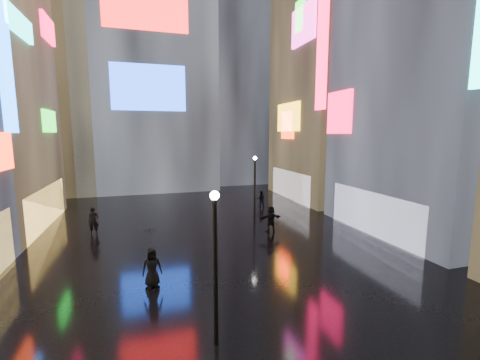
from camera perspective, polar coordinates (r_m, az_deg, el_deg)
name	(u,v)px	position (r m, az deg, el deg)	size (l,w,h in m)	color
ground	(206,236)	(22.42, -6.03, -9.89)	(140.00, 140.00, 0.00)	black
building_right_mid	(445,13)	(27.98, 32.68, 23.68)	(10.28, 13.70, 30.00)	black
building_right_far	(335,67)	(37.45, 16.50, 18.72)	(10.28, 12.00, 28.00)	black
tower_main	(145,22)	(47.07, -16.58, 25.29)	(16.00, 14.20, 42.00)	black
tower_flank_right	(231,64)	(49.71, -1.53, 19.90)	(12.00, 12.00, 34.00)	black
tower_flank_left	(48,81)	(44.52, -30.90, 14.91)	(10.00, 10.00, 26.00)	black
lamp_near	(215,260)	(10.64, -4.41, -13.97)	(0.30, 0.30, 5.20)	black
lamp_far	(255,185)	(25.40, 2.65, -0.86)	(0.30, 0.30, 5.20)	black
pedestrian_4	(152,267)	(15.71, -15.38, -14.73)	(0.88, 0.58, 1.81)	black
pedestrian_5	(271,219)	(23.12, 5.50, -6.92)	(1.72, 0.55, 1.86)	black
pedestrian_6	(93,221)	(24.55, -24.60, -6.68)	(0.70, 0.46, 1.91)	black
pedestrian_7	(261,199)	(30.79, 3.76, -3.36)	(0.75, 0.58, 1.54)	black
umbrella_2	(151,238)	(15.23, -15.58, -9.97)	(1.02, 1.04, 0.94)	black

